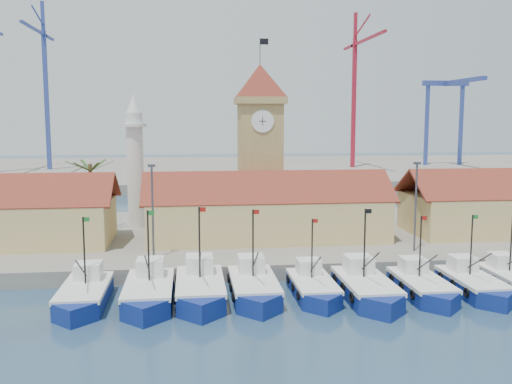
{
  "coord_description": "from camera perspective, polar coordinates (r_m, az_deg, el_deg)",
  "views": [
    {
      "loc": [
        -8.46,
        -42.14,
        14.76
      ],
      "look_at": [
        -1.41,
        18.0,
        6.98
      ],
      "focal_mm": 40.0,
      "sensor_mm": 36.0,
      "label": 1
    }
  ],
  "objects": [
    {
      "name": "crane_red_right",
      "position": [
        152.12,
        9.96,
        10.77
      ],
      "size": [
        1.0,
        33.31,
        39.91
      ],
      "color": "#A4192D",
      "rests_on": "terminal"
    },
    {
      "name": "boat_4",
      "position": [
        48.26,
        5.79,
        -9.64
      ],
      "size": [
        3.32,
        9.09,
        6.88
      ],
      "color": "navy",
      "rests_on": "ground"
    },
    {
      "name": "boat_5",
      "position": [
        48.3,
        11.04,
        -9.6
      ],
      "size": [
        3.79,
        10.37,
        7.85
      ],
      "color": "navy",
      "rests_on": "ground"
    },
    {
      "name": "hall_center",
      "position": [
        63.64,
        1.05,
        -2.42
      ],
      "size": [
        27.04,
        10.13,
        7.61
      ],
      "color": "tan",
      "rests_on": "quay"
    },
    {
      "name": "boat_0",
      "position": [
        47.91,
        -16.83,
        -9.98
      ],
      "size": [
        3.58,
        9.82,
        7.43
      ],
      "color": "navy",
      "rests_on": "ground"
    },
    {
      "name": "gantry",
      "position": [
        164.72,
        18.87,
        8.77
      ],
      "size": [
        13.0,
        22.0,
        23.2
      ],
      "color": "#314497",
      "rests_on": "terminal"
    },
    {
      "name": "boat_7",
      "position": [
        52.14,
        21.0,
        -8.78
      ],
      "size": [
        3.42,
        9.38,
        7.1
      ],
      "color": "navy",
      "rests_on": "ground"
    },
    {
      "name": "clock_tower",
      "position": [
        68.72,
        0.39,
        4.99
      ],
      "size": [
        5.8,
        5.8,
        22.7
      ],
      "color": "tan",
      "rests_on": "quay"
    },
    {
      "name": "boat_3",
      "position": [
        47.68,
        -0.17,
        -9.7
      ],
      "size": [
        3.73,
        10.23,
        7.74
      ],
      "color": "navy",
      "rests_on": "ground"
    },
    {
      "name": "ground",
      "position": [
        45.45,
        4.51,
        -11.65
      ],
      "size": [
        400.0,
        400.0,
        0.0
      ],
      "primitive_type": "plane",
      "color": "navy",
      "rests_on": "ground"
    },
    {
      "name": "palm_tree",
      "position": [
        69.64,
        -16.17,
        0.01
      ],
      "size": [
        5.6,
        5.03,
        8.39
      ],
      "color": "brown",
      "rests_on": "quay"
    },
    {
      "name": "crane_blue_near",
      "position": [
        153.66,
        -20.39,
        10.62
      ],
      "size": [
        1.0,
        29.41,
        41.57
      ],
      "color": "#314497",
      "rests_on": "terminal"
    },
    {
      "name": "lamp_posts",
      "position": [
        55.5,
        2.68,
        -1.27
      ],
      "size": [
        80.7,
        0.25,
        9.03
      ],
      "color": "#3F3F44",
      "rests_on": "quay"
    },
    {
      "name": "boat_6",
      "position": [
        50.2,
        16.36,
        -9.21
      ],
      "size": [
        3.42,
        9.38,
        7.1
      ],
      "color": "navy",
      "rests_on": "ground"
    },
    {
      "name": "boat_2",
      "position": [
        47.35,
        -5.59,
        -9.82
      ],
      "size": [
        3.88,
        10.64,
        8.05
      ],
      "color": "navy",
      "rests_on": "ground"
    },
    {
      "name": "quay",
      "position": [
        68.14,
        0.59,
        -4.54
      ],
      "size": [
        140.0,
        32.0,
        1.5
      ],
      "primitive_type": "cube",
      "color": "gray",
      "rests_on": "ground"
    },
    {
      "name": "minaret",
      "position": [
        70.63,
        -12.0,
        3.08
      ],
      "size": [
        3.0,
        3.0,
        16.3
      ],
      "color": "silver",
      "rests_on": "quay"
    },
    {
      "name": "terminal",
      "position": [
        153.0,
        -3.49,
        2.15
      ],
      "size": [
        240.0,
        80.0,
        2.0
      ],
      "primitive_type": "cube",
      "color": "gray",
      "rests_on": "ground"
    },
    {
      "name": "boat_1",
      "position": [
        47.17,
        -10.69,
        -10.0
      ],
      "size": [
        3.81,
        10.43,
        7.89
      ],
      "color": "navy",
      "rests_on": "ground"
    }
  ]
}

